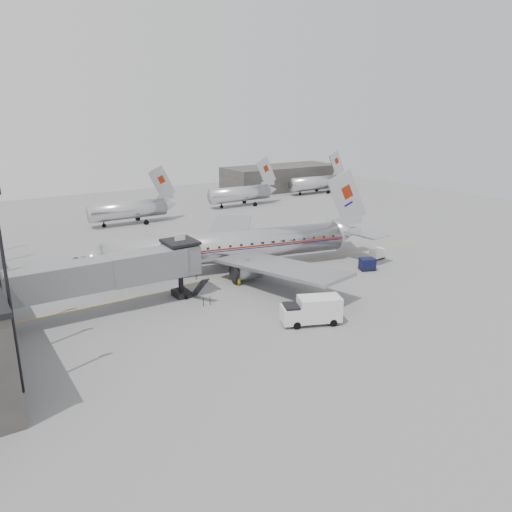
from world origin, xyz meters
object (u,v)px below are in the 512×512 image
(baggage_cart_white, at_px, (377,253))
(ramp_worker, at_px, (239,279))
(airliner, at_px, (235,246))
(service_van, at_px, (312,310))
(baggage_cart_navy, at_px, (367,264))

(baggage_cart_white, distance_m, ramp_worker, 21.85)
(airliner, xyz_separation_m, ramp_worker, (-2.86, -5.84, -2.25))
(service_van, xyz_separation_m, baggage_cart_navy, (16.71, 9.18, -0.59))
(baggage_cart_white, relative_size, ramp_worker, 1.14)
(baggage_cart_white, bearing_deg, ramp_worker, 172.81)
(baggage_cart_navy, bearing_deg, ramp_worker, -172.77)
(airliner, relative_size, service_van, 6.30)
(service_van, xyz_separation_m, ramp_worker, (-0.38, 13.06, -0.55))
(service_van, relative_size, baggage_cart_navy, 2.57)
(baggage_cart_navy, xyz_separation_m, ramp_worker, (-17.09, 3.89, 0.04))
(baggage_cart_navy, relative_size, ramp_worker, 1.37)
(ramp_worker, bearing_deg, baggage_cart_navy, -38.19)
(baggage_cart_navy, relative_size, baggage_cart_white, 1.20)
(service_van, distance_m, ramp_worker, 13.08)
(airliner, bearing_deg, baggage_cart_navy, -22.74)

